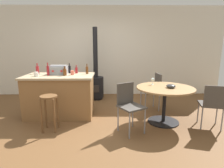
# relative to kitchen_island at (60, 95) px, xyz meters

# --- Properties ---
(ground_plane) EXTENTS (8.80, 8.80, 0.00)m
(ground_plane) POSITION_rel_kitchen_island_xyz_m (0.60, -0.44, -0.46)
(ground_plane) COLOR brown
(back_wall) EXTENTS (8.00, 0.10, 2.70)m
(back_wall) POSITION_rel_kitchen_island_xyz_m (0.60, 1.87, 0.89)
(back_wall) COLOR silver
(back_wall) RESTS_ON ground_plane
(kitchen_island) EXTENTS (1.47, 0.83, 0.91)m
(kitchen_island) POSITION_rel_kitchen_island_xyz_m (0.00, 0.00, 0.00)
(kitchen_island) COLOR olive
(kitchen_island) RESTS_ON ground_plane
(wooden_stool) EXTENTS (0.30, 0.30, 0.66)m
(wooden_stool) POSITION_rel_kitchen_island_xyz_m (-0.01, -0.74, 0.01)
(wooden_stool) COLOR brown
(wooden_stool) RESTS_ON ground_plane
(dining_table) EXTENTS (1.13, 1.13, 0.74)m
(dining_table) POSITION_rel_kitchen_island_xyz_m (2.19, -0.42, 0.11)
(dining_table) COLOR black
(dining_table) RESTS_ON ground_plane
(folding_chair_near) EXTENTS (0.49, 0.49, 0.85)m
(folding_chair_near) POSITION_rel_kitchen_island_xyz_m (2.99, -0.71, 0.04)
(folding_chair_near) COLOR #47423D
(folding_chair_near) RESTS_ON ground_plane
(folding_chair_far) EXTENTS (0.45, 0.45, 0.88)m
(folding_chair_far) POSITION_rel_kitchen_island_xyz_m (2.14, 0.37, 0.07)
(folding_chair_far) COLOR #47423D
(folding_chair_far) RESTS_ON ground_plane
(folding_chair_left) EXTENTS (0.55, 0.55, 0.88)m
(folding_chair_left) POSITION_rel_kitchen_island_xyz_m (1.44, -0.80, 0.07)
(folding_chair_left) COLOR #47423D
(folding_chair_left) RESTS_ON ground_plane
(wood_stove) EXTENTS (0.44, 0.45, 2.03)m
(wood_stove) POSITION_rel_kitchen_island_xyz_m (0.70, 1.28, 0.03)
(wood_stove) COLOR black
(wood_stove) RESTS_ON ground_plane
(toolbox) EXTENTS (0.37, 0.27, 0.20)m
(toolbox) POSITION_rel_kitchen_island_xyz_m (-0.03, 0.12, 0.55)
(toolbox) COLOR gray
(toolbox) RESTS_ON kitchen_island
(bottle_0) EXTENTS (0.07, 0.07, 0.23)m
(bottle_0) POSITION_rel_kitchen_island_xyz_m (-0.54, 0.23, 0.54)
(bottle_0) COLOR maroon
(bottle_0) RESTS_ON kitchen_island
(bottle_1) EXTENTS (0.06, 0.06, 0.23)m
(bottle_1) POSITION_rel_kitchen_island_xyz_m (0.59, 0.17, 0.54)
(bottle_1) COLOR #603314
(bottle_1) RESTS_ON kitchen_island
(bottle_2) EXTENTS (0.07, 0.07, 0.20)m
(bottle_2) POSITION_rel_kitchen_island_xyz_m (0.14, -0.06, 0.53)
(bottle_2) COLOR #603314
(bottle_2) RESTS_ON kitchen_island
(bottle_3) EXTENTS (0.06, 0.06, 0.27)m
(bottle_3) POSITION_rel_kitchen_island_xyz_m (-0.22, -0.01, 0.56)
(bottle_3) COLOR maroon
(bottle_3) RESTS_ON kitchen_island
(bottle_4) EXTENTS (0.06, 0.06, 0.23)m
(bottle_4) POSITION_rel_kitchen_island_xyz_m (0.17, 0.29, 0.54)
(bottle_4) COLOR black
(bottle_4) RESTS_ON kitchen_island
(bottle_5) EXTENTS (0.06, 0.06, 0.19)m
(bottle_5) POSITION_rel_kitchen_island_xyz_m (0.33, 0.26, 0.53)
(bottle_5) COLOR maroon
(bottle_5) RESTS_ON kitchen_island
(cup_0) EXTENTS (0.11, 0.07, 0.09)m
(cup_0) POSITION_rel_kitchen_island_xyz_m (0.28, 0.04, 0.50)
(cup_0) COLOR #DB6651
(cup_0) RESTS_ON kitchen_island
(cup_1) EXTENTS (0.12, 0.08, 0.09)m
(cup_1) POSITION_rel_kitchen_island_xyz_m (-0.42, -0.15, 0.50)
(cup_1) COLOR white
(cup_1) RESTS_ON kitchen_island
(wine_glass) EXTENTS (0.07, 0.07, 0.14)m
(wine_glass) POSITION_rel_kitchen_island_xyz_m (2.00, -0.16, 0.38)
(wine_glass) COLOR silver
(wine_glass) RESTS_ON dining_table
(serving_bowl) EXTENTS (0.18, 0.18, 0.07)m
(serving_bowl) POSITION_rel_kitchen_island_xyz_m (2.28, -0.48, 0.31)
(serving_bowl) COLOR #383838
(serving_bowl) RESTS_ON dining_table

